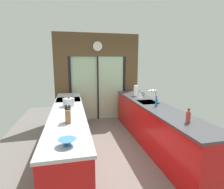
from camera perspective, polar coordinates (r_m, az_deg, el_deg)
ground_plane at (r=4.33m, az=-0.71°, el=-14.89°), size 5.04×7.60×0.02m
back_wall_unit at (r=5.70m, az=-4.57°, el=7.17°), size 2.64×0.12×2.70m
left_counter_run at (r=3.64m, az=-13.59°, el=-12.13°), size 0.62×3.80×0.92m
right_counter_run at (r=4.17m, az=12.65°, el=-9.16°), size 0.62×3.80×0.92m
sink_faucet at (r=4.29m, az=13.36°, el=0.18°), size 0.19×0.02×0.27m
oven_range at (r=4.69m, az=-13.43°, el=-7.08°), size 0.60×0.60×0.92m
mixing_bowl at (r=2.11m, az=-14.01°, el=-14.44°), size 0.20×0.20×0.08m
knife_block at (r=2.83m, az=-13.79°, el=-6.60°), size 0.09×0.14×0.28m
stock_pot at (r=3.86m, az=-13.57°, el=-2.42°), size 0.25×0.25×0.19m
kettle at (r=4.70m, az=8.75°, el=-0.04°), size 0.25×0.18×0.19m
soap_bottle_near at (r=2.98m, az=23.03°, el=-6.56°), size 0.07×0.07×0.22m
soap_bottle_far at (r=3.85m, az=13.88°, el=-2.38°), size 0.05×0.05×0.22m
paper_towel_roll at (r=4.94m, az=7.60°, el=1.19°), size 0.14×0.14×0.31m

